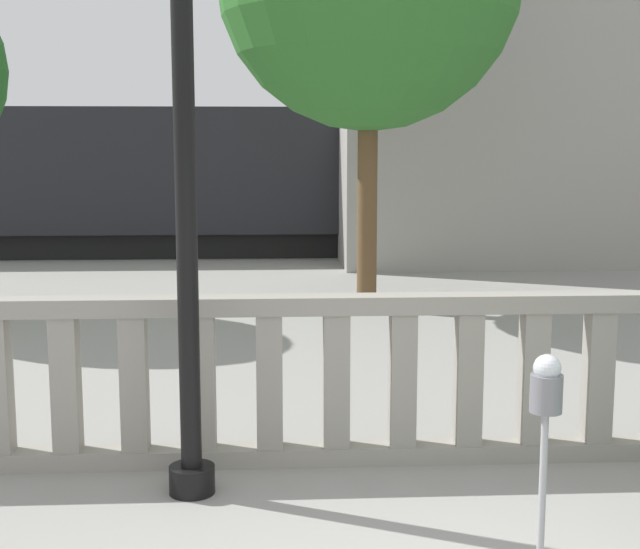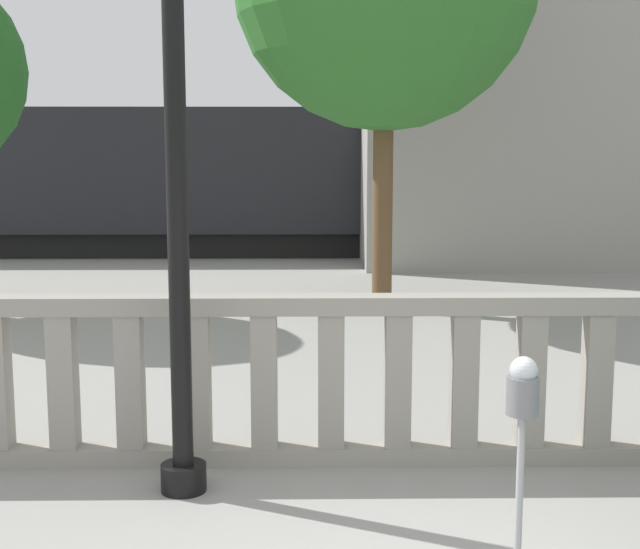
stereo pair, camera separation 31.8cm
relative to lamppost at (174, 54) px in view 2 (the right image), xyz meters
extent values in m
cube|color=gray|center=(1.59, 0.56, -3.01)|extent=(14.43, 0.24, 0.14)
cube|color=gray|center=(1.59, 0.56, -1.81)|extent=(14.43, 0.24, 0.14)
cube|color=gray|center=(-0.99, 0.56, -2.41)|extent=(0.20, 0.20, 1.05)
cube|color=gray|center=(-0.48, 0.56, -2.41)|extent=(0.20, 0.20, 1.05)
cube|color=gray|center=(0.04, 0.56, -2.41)|extent=(0.20, 0.20, 1.05)
cube|color=gray|center=(0.56, 0.56, -2.41)|extent=(0.20, 0.20, 1.05)
cube|color=gray|center=(1.08, 0.56, -2.41)|extent=(0.20, 0.20, 1.05)
cube|color=gray|center=(1.59, 0.56, -2.41)|extent=(0.20, 0.20, 1.05)
cube|color=gray|center=(2.11, 0.56, -2.41)|extent=(0.20, 0.20, 1.05)
cube|color=gray|center=(2.63, 0.56, -2.41)|extent=(0.20, 0.20, 1.05)
cube|color=gray|center=(3.15, 0.56, -2.41)|extent=(0.20, 0.20, 1.05)
cylinder|color=black|center=(0.00, 0.00, -2.98)|extent=(0.33, 0.33, 0.20)
cylinder|color=black|center=(0.00, 0.00, -0.14)|extent=(0.15, 0.15, 5.47)
cylinder|color=#99999E|center=(2.01, -1.70, -2.53)|extent=(0.04, 0.04, 1.09)
cylinder|color=slate|center=(2.01, -1.70, -1.88)|extent=(0.17, 0.17, 0.20)
sphere|color=#B2B7BC|center=(2.01, -1.70, -1.75)|extent=(0.15, 0.15, 0.15)
cube|color=black|center=(0.00, 14.11, -2.80)|extent=(22.12, 2.14, 0.55)
cube|color=black|center=(0.00, 14.11, -1.19)|extent=(22.57, 2.68, 2.68)
cylinder|color=brown|center=(2.01, 7.04, -1.48)|extent=(0.30, 0.30, 3.20)
camera|label=1|loc=(0.58, -6.13, -0.59)|focal=50.00mm
camera|label=2|loc=(0.90, -6.15, -0.59)|focal=50.00mm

